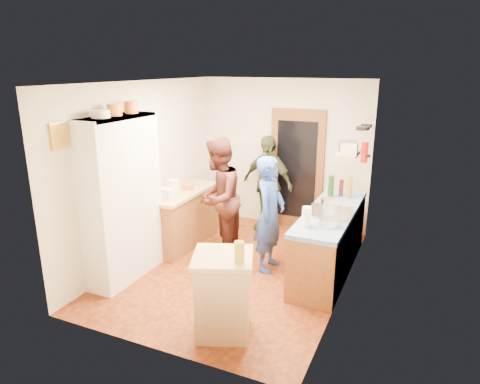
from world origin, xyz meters
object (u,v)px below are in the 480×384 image
Objects in this scene: person_back at (268,184)px; person_hob at (271,215)px; right_counter_base at (330,242)px; hutch_body at (122,200)px; island_base at (223,296)px; person_left at (221,198)px.

person_hob is at bearing -53.37° from person_back.
person_hob is 1.55m from person_back.
right_counter_base is 0.92m from person_hob.
right_counter_base is at bearing -66.52° from person_hob.
island_base is (1.79, -0.64, -0.67)m from hutch_body.
right_counter_base is (2.50, 1.30, -0.68)m from hutch_body.
person_back is at bearing 140.59° from right_counter_base.
island_base is 2.09m from person_left.
person_hob is 0.98× the size of person_back.
person_hob is at bearing 69.68° from person_left.
hutch_body is 2.90m from right_counter_base.
right_counter_base is 1.22× the size of person_left.
person_back is at bearing 159.82° from person_left.
hutch_body is 1.48m from person_left.
hutch_body reaches higher than person_hob.
person_hob is 0.90m from person_left.
island_base is at bearing -63.90° from person_back.
right_counter_base is 1.80m from person_back.
person_left is at bearing 116.92° from island_base.
island_base is at bearing -177.34° from person_hob.
island_base is 0.53× the size of person_hob.
person_left reaches higher than person_back.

